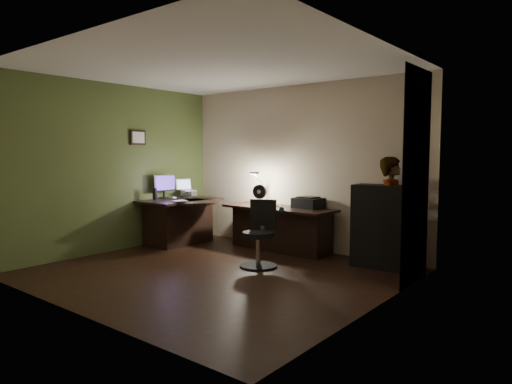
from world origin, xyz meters
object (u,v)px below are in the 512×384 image
Objects in this scene: desk_left at (180,221)px; office_chair at (258,234)px; monitor at (164,190)px; desk_right at (278,229)px; cabinet at (382,226)px; person at (392,212)px.

desk_left is 2.14m from office_chair.
office_chair is at bearing -1.77° from monitor.
desk_left is at bearing -158.17° from desk_right.
office_chair is at bearing -12.72° from desk_left.
cabinet is at bearing 9.40° from desk_left.
desk_left is at bearing -173.51° from cabinet.
person is at bearing 18.81° from monitor.
desk_right is 1.89m from person.
desk_right is 1.24× the size of person.
person is (3.78, 0.90, -0.18)m from monitor.
cabinet is 1.24× the size of office_chair.
cabinet reaches higher than office_chair.
desk_left is 3.63m from person.
desk_right is 1.13m from office_chair.
person reaches higher than desk_left.
cabinet is 1.71m from office_chair.
monitor is at bearing 153.38° from office_chair.
desk_right is 2.05× the size of office_chair.
desk_left is at bearing 34.92° from monitor.
monitor is at bearing -151.30° from desk_left.
person reaches higher than office_chair.
desk_right is (1.68, 0.60, -0.03)m from desk_left.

